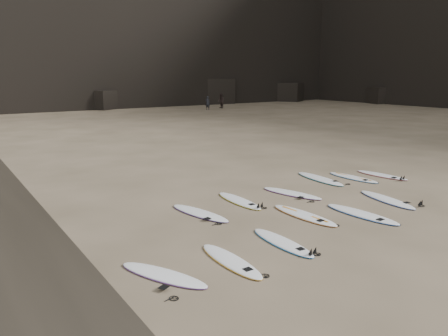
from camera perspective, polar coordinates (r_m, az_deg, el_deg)
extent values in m
plane|color=#897559|center=(14.03, 12.72, -6.43)|extent=(240.00, 240.00, 0.00)
cube|color=black|center=(56.98, -15.80, 8.58)|extent=(4.23, 4.46, 2.33)
cube|color=black|center=(65.15, -1.59, 10.00)|extent=(5.95, 5.19, 3.59)
cube|color=black|center=(71.44, 8.27, 9.80)|extent=(5.31, 5.56, 2.88)
cube|color=black|center=(69.31, 20.03, 8.92)|extent=(4.39, 4.01, 2.41)
ellipsoid|color=white|center=(10.68, 0.88, -11.97)|extent=(0.60, 2.40, 0.09)
ellipsoid|color=white|center=(11.85, 7.62, -9.56)|extent=(0.66, 2.40, 0.09)
ellipsoid|color=white|center=(14.08, 10.42, -6.05)|extent=(0.73, 2.64, 0.09)
ellipsoid|color=white|center=(14.64, 17.52, -5.72)|extent=(0.81, 2.70, 0.10)
ellipsoid|color=white|center=(16.56, 20.48, -3.85)|extent=(1.08, 2.64, 0.09)
ellipsoid|color=white|center=(14.09, -3.21, -5.86)|extent=(1.11, 2.60, 0.09)
ellipsoid|color=white|center=(15.39, 1.98, -4.26)|extent=(0.69, 2.51, 0.09)
ellipsoid|color=white|center=(16.51, 8.83, -3.25)|extent=(1.24, 2.59, 0.09)
ellipsoid|color=white|center=(18.95, 12.41, -1.35)|extent=(0.95, 2.84, 0.10)
ellipsoid|color=white|center=(19.55, 16.50, -1.18)|extent=(0.72, 2.49, 0.09)
ellipsoid|color=white|center=(20.39, 19.90, -0.87)|extent=(0.82, 2.46, 0.09)
ellipsoid|color=white|center=(10.09, -7.96, -13.62)|extent=(1.52, 2.38, 0.08)
imported|color=black|center=(53.74, -2.15, 8.48)|extent=(0.66, 0.74, 1.69)
imported|color=black|center=(56.28, -0.38, 8.76)|extent=(0.76, 0.95, 1.86)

